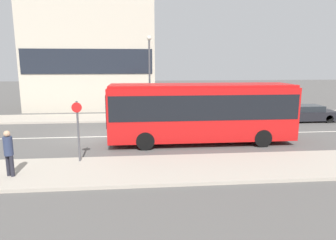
{
  "coord_description": "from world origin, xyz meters",
  "views": [
    {
      "loc": [
        2.94,
        -18.24,
        4.46
      ],
      "look_at": [
        4.5,
        -1.67,
        1.29
      ],
      "focal_mm": 32.0,
      "sensor_mm": 36.0,
      "label": 1
    }
  ],
  "objects_px": {
    "parked_car_0": "(305,114)",
    "bus_stop_sign": "(78,127)",
    "pedestrian_near_stop": "(9,150)",
    "street_lamp": "(149,68)",
    "city_bus": "(201,110)"
  },
  "relations": [
    {
      "from": "parked_car_0",
      "to": "bus_stop_sign",
      "type": "relative_size",
      "value": 1.7
    },
    {
      "from": "pedestrian_near_stop",
      "to": "parked_car_0",
      "type": "bearing_deg",
      "value": -123.89
    },
    {
      "from": "street_lamp",
      "to": "parked_car_0",
      "type": "bearing_deg",
      "value": -7.11
    },
    {
      "from": "pedestrian_near_stop",
      "to": "street_lamp",
      "type": "relative_size",
      "value": 0.28
    },
    {
      "from": "city_bus",
      "to": "parked_car_0",
      "type": "xyz_separation_m",
      "value": [
        9.41,
        5.56,
        -1.3
      ]
    },
    {
      "from": "bus_stop_sign",
      "to": "pedestrian_near_stop",
      "type": "bearing_deg",
      "value": -145.47
    },
    {
      "from": "bus_stop_sign",
      "to": "street_lamp",
      "type": "xyz_separation_m",
      "value": [
        3.51,
        10.13,
        2.35
      ]
    },
    {
      "from": "pedestrian_near_stop",
      "to": "bus_stop_sign",
      "type": "height_order",
      "value": "bus_stop_sign"
    },
    {
      "from": "parked_car_0",
      "to": "pedestrian_near_stop",
      "type": "xyz_separation_m",
      "value": [
        -17.86,
        -10.23,
        0.56
      ]
    },
    {
      "from": "bus_stop_sign",
      "to": "city_bus",
      "type": "bearing_deg",
      "value": 26.64
    },
    {
      "from": "city_bus",
      "to": "bus_stop_sign",
      "type": "xyz_separation_m",
      "value": [
        -6.13,
        -3.07,
        -0.2
      ]
    },
    {
      "from": "parked_car_0",
      "to": "bus_stop_sign",
      "type": "xyz_separation_m",
      "value": [
        -15.54,
        -8.63,
        1.11
      ]
    },
    {
      "from": "parked_car_0",
      "to": "pedestrian_near_stop",
      "type": "bearing_deg",
      "value": -150.19
    },
    {
      "from": "city_bus",
      "to": "street_lamp",
      "type": "bearing_deg",
      "value": 109.44
    },
    {
      "from": "city_bus",
      "to": "street_lamp",
      "type": "xyz_separation_m",
      "value": [
        -2.62,
        7.06,
        2.15
      ]
    }
  ]
}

